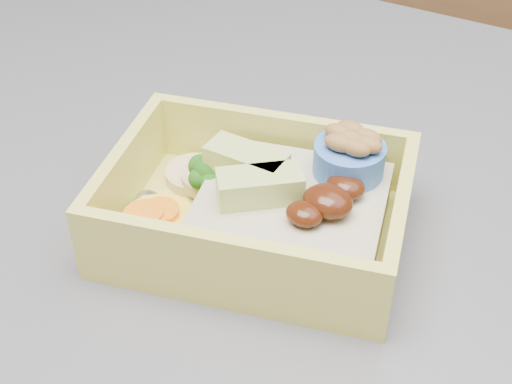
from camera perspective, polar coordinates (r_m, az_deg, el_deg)
The scene contains 1 object.
bento_box at distance 0.46m, azimuth 0.82°, elevation -1.16°, with size 0.22×0.18×0.07m.
Camera 1 is at (-0.02, -0.37, 1.24)m, focal length 50.00 mm.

